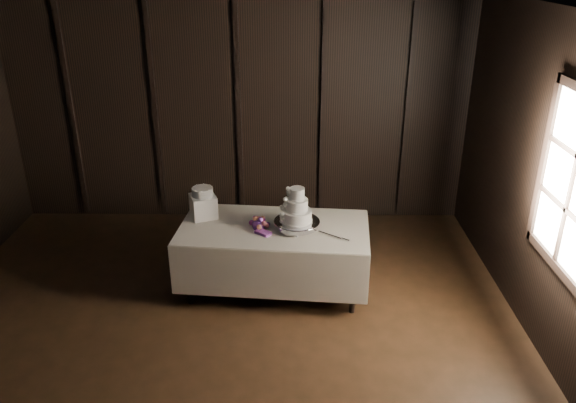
% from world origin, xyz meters
% --- Properties ---
extents(room, '(6.08, 7.08, 3.08)m').
position_xyz_m(room, '(0.00, 0.00, 1.50)').
color(room, black).
rests_on(room, ground).
extents(window, '(0.06, 1.16, 1.56)m').
position_xyz_m(window, '(2.97, 0.50, 1.70)').
color(window, black).
rests_on(window, room).
extents(display_table, '(2.07, 1.21, 0.76)m').
position_xyz_m(display_table, '(0.51, 1.59, 0.42)').
color(display_table, beige).
rests_on(display_table, ground).
extents(cake_stand, '(0.52, 0.52, 0.09)m').
position_xyz_m(cake_stand, '(0.75, 1.54, 0.81)').
color(cake_stand, silver).
rests_on(cake_stand, display_table).
extents(wedding_cake, '(0.34, 0.31, 0.37)m').
position_xyz_m(wedding_cake, '(0.73, 1.53, 1.00)').
color(wedding_cake, white).
rests_on(wedding_cake, cake_stand).
extents(bouquet, '(0.44, 0.46, 0.17)m').
position_xyz_m(bouquet, '(0.36, 1.54, 0.82)').
color(bouquet, '#C65563').
rests_on(bouquet, display_table).
extents(box_pedestal, '(0.34, 0.34, 0.25)m').
position_xyz_m(box_pedestal, '(-0.26, 1.83, 0.89)').
color(box_pedestal, white).
rests_on(box_pedestal, display_table).
extents(small_cake, '(0.27, 0.27, 0.09)m').
position_xyz_m(small_cake, '(-0.26, 1.83, 1.06)').
color(small_cake, white).
rests_on(small_cake, box_pedestal).
extents(cake_knife, '(0.31, 0.24, 0.01)m').
position_xyz_m(cake_knife, '(1.09, 1.39, 0.77)').
color(cake_knife, silver).
rests_on(cake_knife, display_table).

